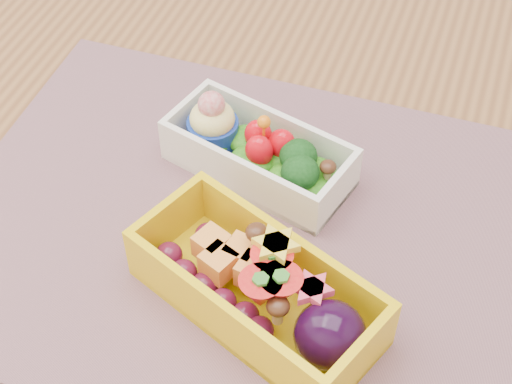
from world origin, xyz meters
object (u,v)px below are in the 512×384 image
(table, at_px, (303,293))
(placemat, at_px, (245,228))
(bento_white, at_px, (258,153))
(bento_yellow, at_px, (261,289))

(table, bearing_deg, placemat, -149.09)
(table, xyz_separation_m, placemat, (-0.04, -0.03, 0.10))
(table, height_order, bento_white, bento_white)
(bento_white, xyz_separation_m, bento_yellow, (0.05, -0.13, 0.00))
(table, relative_size, bento_white, 7.49)
(bento_white, relative_size, bento_yellow, 0.83)
(table, bearing_deg, bento_white, 147.62)
(bento_white, bearing_deg, bento_yellow, -54.68)
(table, xyz_separation_m, bento_white, (-0.05, 0.03, 0.12))
(table, distance_m, bento_yellow, 0.16)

